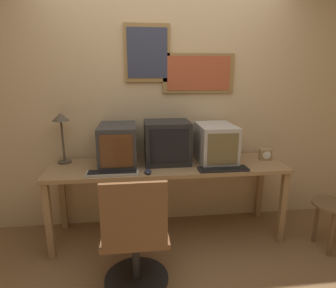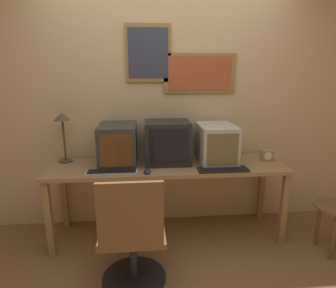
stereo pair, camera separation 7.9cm
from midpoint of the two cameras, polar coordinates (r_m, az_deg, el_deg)
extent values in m
cube|color=#D1B284|center=(2.97, -1.60, 7.98)|extent=(8.00, 0.05, 2.60)
cube|color=olive|center=(2.91, -5.05, 17.91)|extent=(0.45, 0.02, 0.55)
cube|color=#33384C|center=(2.89, -5.04, 17.93)|extent=(0.39, 0.01, 0.48)
cube|color=olive|center=(2.97, 5.47, 14.10)|extent=(0.74, 0.02, 0.39)
cube|color=#AD4C2D|center=(2.95, 5.52, 14.10)|extent=(0.65, 0.01, 0.34)
cube|color=#99754C|center=(2.74, -0.82, -4.54)|extent=(2.26, 0.61, 0.04)
cube|color=#99754C|center=(2.77, -23.85, -14.21)|extent=(0.06, 0.06, 0.72)
cube|color=#99754C|center=(2.97, 21.53, -11.95)|extent=(0.06, 0.06, 0.72)
cube|color=#99754C|center=(3.21, -21.26, -9.95)|extent=(0.06, 0.06, 0.72)
cube|color=#99754C|center=(3.39, 17.48, -8.32)|extent=(0.06, 0.06, 0.72)
cube|color=#333333|center=(2.72, -10.95, -0.24)|extent=(0.35, 0.48, 0.39)
cube|color=#563319|center=(2.49, -11.32, -1.45)|extent=(0.28, 0.01, 0.30)
cube|color=black|center=(2.75, -1.00, 0.40)|extent=(0.44, 0.37, 0.41)
cube|color=black|center=(2.57, -0.57, -0.43)|extent=(0.36, 0.01, 0.31)
cube|color=#B7B2A8|center=(2.80, 8.80, 0.12)|extent=(0.35, 0.48, 0.38)
cube|color=brown|center=(2.58, 10.24, -1.04)|extent=(0.28, 0.01, 0.29)
cube|color=#A8A399|center=(2.53, -12.11, -5.78)|extent=(0.46, 0.14, 0.02)
cube|color=black|center=(2.53, -12.12, -5.51)|extent=(0.42, 0.12, 0.00)
cube|color=black|center=(2.62, 10.30, -5.01)|extent=(0.46, 0.14, 0.02)
cube|color=black|center=(2.62, 10.31, -4.74)|extent=(0.42, 0.11, 0.00)
ellipsoid|color=#282D3D|center=(2.50, -5.00, -5.59)|extent=(0.06, 0.11, 0.04)
cube|color=#A38456|center=(3.03, 18.45, -2.01)|extent=(0.12, 0.06, 0.11)
cylinder|color=white|center=(3.00, 18.73, -2.20)|extent=(0.08, 0.01, 0.08)
cylinder|color=#4C4233|center=(2.98, -20.94, -3.42)|extent=(0.13, 0.13, 0.02)
cylinder|color=#4C4233|center=(2.93, -21.31, 0.61)|extent=(0.02, 0.02, 0.42)
cone|color=#4C4233|center=(2.89, -21.73, 5.12)|extent=(0.16, 0.16, 0.07)
cylinder|color=black|center=(2.53, -7.37, -25.45)|extent=(0.51, 0.51, 0.03)
cylinder|color=#282828|center=(2.40, -7.54, -21.55)|extent=(0.06, 0.06, 0.40)
cube|color=brown|center=(2.28, -7.73, -17.06)|extent=(0.49, 0.49, 0.04)
cube|color=brown|center=(1.96, -8.06, -14.15)|extent=(0.45, 0.04, 0.47)
cylinder|color=brown|center=(3.03, 29.95, -10.61)|extent=(0.37, 0.37, 0.02)
cylinder|color=brown|center=(3.17, 27.23, -13.79)|extent=(0.04, 0.04, 0.44)
cylinder|color=brown|center=(3.01, 29.65, -15.61)|extent=(0.04, 0.04, 0.44)
camera|label=1|loc=(0.04, -90.84, -0.21)|focal=30.00mm
camera|label=2|loc=(0.04, 89.16, 0.21)|focal=30.00mm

